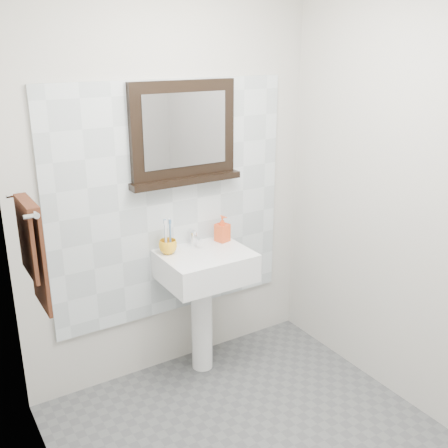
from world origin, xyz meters
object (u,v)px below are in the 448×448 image
Objects in this scene: pedestal_sink at (205,279)px; hand_towel at (33,247)px; framed_mirror at (184,135)px; soap_dispenser at (222,229)px; toothbrush_cup at (168,247)px.

hand_towel is (-1.05, -0.19, 0.50)m from pedestal_sink.
framed_mirror is 1.16m from hand_towel.
soap_dispenser is 0.67m from framed_mirror.
hand_towel is (-1.25, -0.30, 0.23)m from soap_dispenser.
pedestal_sink is 8.55× the size of toothbrush_cup.
soap_dispenser is (0.20, 0.10, 0.27)m from pedestal_sink.
hand_towel is at bearing -160.89° from toothbrush_cup.
toothbrush_cup is at bearing 167.12° from soap_dispenser.
framed_mirror is at bearing 26.72° from toothbrush_cup.
pedestal_sink is at bearing -81.23° from framed_mirror.
soap_dispenser is at bearing 27.76° from pedestal_sink.
hand_towel is at bearing -159.54° from framed_mirror.
pedestal_sink is 5.47× the size of soap_dispenser.
hand_towel reaches higher than soap_dispenser.
pedestal_sink is at bearing -26.15° from toothbrush_cup.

